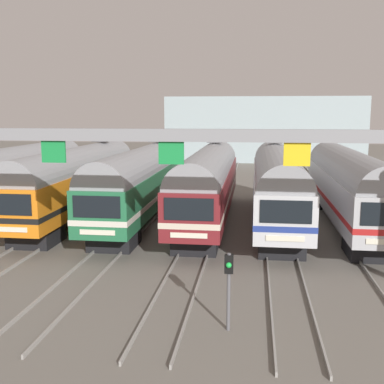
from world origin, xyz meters
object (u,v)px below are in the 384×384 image
at_px(commuter_train_white, 16,178).
at_px(commuter_train_silver, 277,182).
at_px(commuter_train_maroon, 208,181).
at_px(commuter_train_stainless, 348,184).
at_px(commuter_train_green, 142,180).
at_px(commuter_train_orange, 78,179).
at_px(catenary_gantry, 112,159).
at_px(yard_signal_mast, 229,277).

xyz_separation_m(commuter_train_white, commuter_train_silver, (17.33, 0.00, 0.00)).
distance_m(commuter_train_white, commuter_train_maroon, 13.00).
bearing_deg(commuter_train_stainless, commuter_train_green, 179.98).
distance_m(commuter_train_orange, catenary_gantry, 15.22).
relative_size(commuter_train_orange, catenary_gantry, 0.67).
bearing_deg(commuter_train_maroon, commuter_train_white, -179.98).
distance_m(commuter_train_silver, yard_signal_mast, 15.50).
height_order(commuter_train_maroon, catenary_gantry, catenary_gantry).
bearing_deg(commuter_train_white, commuter_train_maroon, 0.02).
bearing_deg(yard_signal_mast, commuter_train_stainless, 67.02).
relative_size(commuter_train_silver, catenary_gantry, 0.67).
bearing_deg(commuter_train_maroon, commuter_train_silver, 0.00).
xyz_separation_m(commuter_train_silver, yard_signal_mast, (-2.17, -15.33, -0.86)).
bearing_deg(commuter_train_silver, commuter_train_white, -179.99).
distance_m(commuter_train_orange, commuter_train_silver, 13.00).
bearing_deg(commuter_train_silver, catenary_gantry, -115.70).
xyz_separation_m(commuter_train_orange, commuter_train_stainless, (17.33, -0.00, -0.00)).
xyz_separation_m(commuter_train_white, yard_signal_mast, (15.16, -15.32, -0.86)).
relative_size(commuter_train_white, commuter_train_stainless, 1.00).
relative_size(commuter_train_orange, yard_signal_mast, 6.93).
bearing_deg(commuter_train_green, commuter_train_stainless, -0.02).
bearing_deg(commuter_train_white, commuter_train_green, 0.03).
relative_size(commuter_train_green, commuter_train_maroon, 1.00).
distance_m(commuter_train_maroon, commuter_train_stainless, 8.66).
height_order(commuter_train_white, commuter_train_maroon, commuter_train_maroon).
bearing_deg(commuter_train_maroon, yard_signal_mast, -81.96).
distance_m(commuter_train_stainless, yard_signal_mast, 16.67).
height_order(commuter_train_green, commuter_train_stainless, commuter_train_green).
relative_size(commuter_train_orange, commuter_train_silver, 1.00).
bearing_deg(commuter_train_stainless, commuter_train_maroon, 179.97).
height_order(commuter_train_orange, catenary_gantry, catenary_gantry).
bearing_deg(commuter_train_silver, commuter_train_orange, 180.00).
height_order(commuter_train_white, commuter_train_silver, commuter_train_silver).
height_order(commuter_train_orange, commuter_train_green, same).
bearing_deg(commuter_train_maroon, commuter_train_green, 180.00).
bearing_deg(yard_signal_mast, catenary_gantry, 157.11).
bearing_deg(commuter_train_orange, commuter_train_white, -179.94).
xyz_separation_m(commuter_train_white, catenary_gantry, (10.83, -13.49, 2.69)).
relative_size(commuter_train_green, commuter_train_stainless, 1.00).
relative_size(commuter_train_white, yard_signal_mast, 6.93).
xyz_separation_m(commuter_train_green, commuter_train_maroon, (4.33, 0.00, 0.00)).
bearing_deg(commuter_train_green, catenary_gantry, -80.88).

